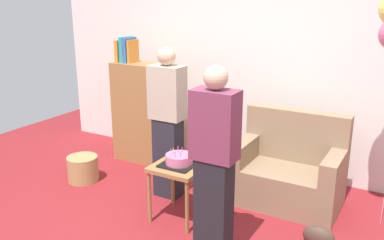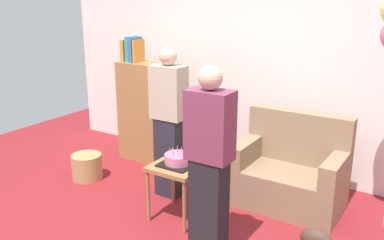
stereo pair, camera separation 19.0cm
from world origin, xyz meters
name	(u,v)px [view 1 (the left image)]	position (x,y,z in m)	size (l,w,h in m)	color
wall_back	(260,62)	(0.00, 2.05, 1.35)	(6.00, 0.10, 2.70)	silver
couch	(289,171)	(0.65, 1.31, 0.34)	(1.10, 0.70, 0.96)	#8C7054
bookshelf	(144,111)	(-1.37, 1.50, 0.68)	(0.80, 0.36, 1.62)	olive
side_table	(179,173)	(-0.17, 0.43, 0.48)	(0.48, 0.48, 0.57)	olive
birthday_cake	(179,160)	(-0.17, 0.43, 0.62)	(0.32, 0.32, 0.17)	black
person_blowing_candles	(168,123)	(-0.53, 0.80, 0.83)	(0.36, 0.22, 1.63)	#23232D
person_holding_cake	(214,164)	(0.40, 0.04, 0.83)	(0.36, 0.22, 1.63)	black
wicker_basket	(83,169)	(-1.62, 0.61, 0.15)	(0.36, 0.36, 0.30)	#A88451
handbag	(319,237)	(1.15, 0.60, 0.10)	(0.28, 0.14, 0.20)	#473328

